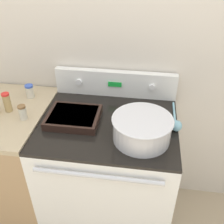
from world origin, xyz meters
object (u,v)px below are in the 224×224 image
mixing_bowl (142,128)px  spice_jar_brown_cap (23,112)px  ladle (176,124)px  spice_jar_red_cap (7,102)px  casserole_dish (74,117)px  spice_jar_blue_cap (30,91)px

mixing_bowl → spice_jar_brown_cap: 0.71m
ladle → spice_jar_red_cap: size_ratio=2.51×
mixing_bowl → spice_jar_brown_cap: size_ratio=3.59×
ladle → casserole_dish: bearing=-178.6°
casserole_dish → ladle: size_ratio=0.97×
spice_jar_brown_cap → spice_jar_blue_cap: bearing=103.5°
ladle → spice_jar_brown_cap: bearing=-176.4°
mixing_bowl → spice_jar_brown_cap: mixing_bowl is taller
mixing_bowl → casserole_dish: bearing=164.6°
spice_jar_brown_cap → mixing_bowl: bearing=-5.8°
spice_jar_brown_cap → spice_jar_blue_cap: size_ratio=1.00×
spice_jar_brown_cap → spice_jar_red_cap: spice_jar_red_cap is taller
casserole_dish → ladle: bearing=1.4°
casserole_dish → spice_jar_blue_cap: (-0.35, 0.20, 0.03)m
mixing_bowl → ladle: mixing_bowl is taller
ladle → mixing_bowl: bearing=-146.2°
mixing_bowl → ladle: (0.19, 0.13, -0.05)m
spice_jar_brown_cap → ladle: bearing=3.6°
mixing_bowl → casserole_dish: (-0.41, 0.11, -0.05)m
mixing_bowl → spice_jar_red_cap: 0.84m
mixing_bowl → spice_jar_brown_cap: bearing=174.2°
casserole_dish → ladle: (0.60, 0.02, 0.00)m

